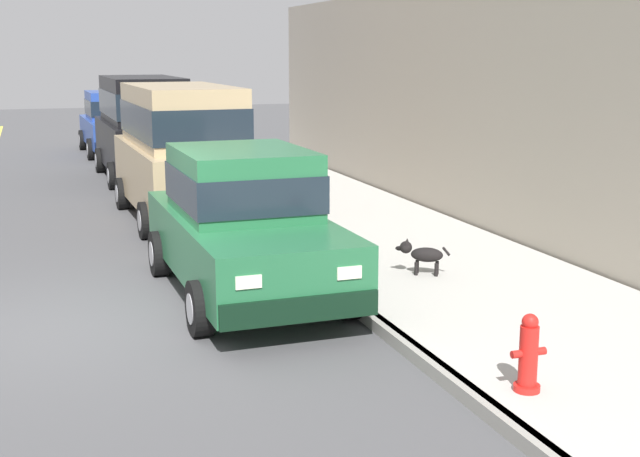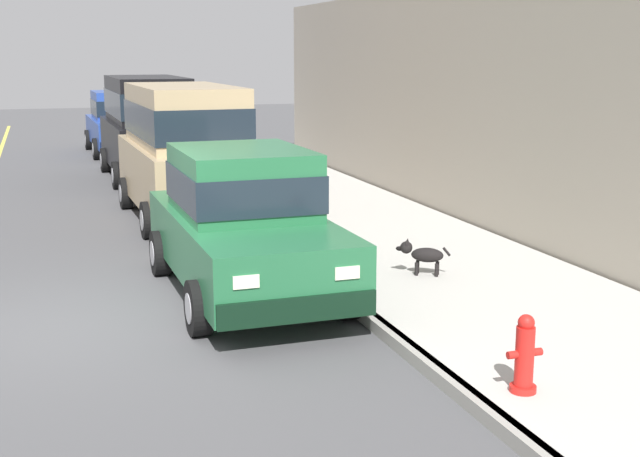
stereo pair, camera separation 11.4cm
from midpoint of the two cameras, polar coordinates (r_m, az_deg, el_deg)
The scene contains 10 objects.
ground_plane at distance 10.34m, azimuth -15.33°, elevation -6.29°, with size 80.00×80.00×0.00m, color #4C4C4F.
curb at distance 10.91m, azimuth 1.70°, elevation -4.52°, with size 0.16×64.00×0.14m, color gray.
sidewalk at distance 11.63m, azimuth 10.09°, elevation -3.67°, with size 3.60×64.00×0.14m, color #B7B5AD.
car_green_sedan at distance 11.03m, azimuth -4.84°, elevation 0.51°, with size 2.09×4.63×1.92m.
car_tan_van at distance 16.18m, azimuth -8.87°, elevation 5.50°, with size 2.24×4.95×2.52m.
car_black_van at distance 21.68m, azimuth -11.35°, elevation 6.99°, with size 2.20×4.93×2.52m.
car_blue_sedan at distance 27.32m, azimuth -13.10°, elevation 7.00°, with size 2.12×4.64×1.92m.
dog_black at distance 11.66m, azimuth 7.17°, elevation -1.72°, with size 0.67×0.46×0.49m.
fire_hydrant at distance 7.87m, azimuth 13.98°, elevation -8.32°, with size 0.34×0.24×0.72m.
building_facade at distance 16.11m, azimuth 9.58°, elevation 8.28°, with size 0.50×20.00×4.37m, color #9E9384.
Camera 2 is at (-0.32, -9.86, 3.14)m, focal length 47.65 mm.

